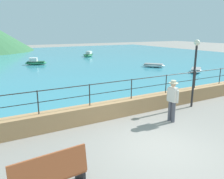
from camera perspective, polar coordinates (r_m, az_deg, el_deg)
The scene contains 11 objects.
ground_plane at distance 7.78m, azimuth 11.90°, elevation -14.13°, with size 120.00×120.00×0.00m, color gray.
promenade_wall at distance 10.03m, azimuth -0.11°, elevation -4.98°, with size 20.00×0.56×0.70m, color tan.
railing at distance 9.75m, azimuth -0.11°, elevation 0.46°, with size 18.44×0.04×0.90m.
lake_water at distance 31.45m, azimuth -20.95°, elevation 6.75°, with size 64.00×44.32×0.06m, color teal.
bench_main at distance 5.61m, azimuth -15.31°, elevation -19.89°, with size 1.74×0.68×1.13m.
person_walking at distance 9.70m, azimuth 14.76°, elevation -2.26°, with size 0.38×0.56×1.75m.
lamp_post at distance 11.73m, azimuth 19.93°, elevation 6.25°, with size 0.28×0.28×3.28m.
boat_1 at distance 26.76m, azimuth -18.45°, elevation 6.42°, with size 2.47×1.66×0.76m.
boat_2 at distance 33.80m, azimuth -5.87°, elevation 8.58°, with size 2.34×2.16×0.76m.
boat_3 at distance 24.07m, azimuth 10.28°, elevation 5.95°, with size 2.14×2.36×0.36m.
boat_5 at distance 22.02m, azimuth 20.12°, elevation 4.54°, with size 2.36×2.13×0.36m.
Camera 1 is at (-4.65, -5.05, 3.67)m, focal length 36.88 mm.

